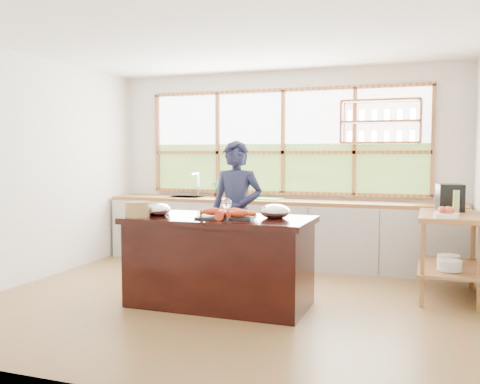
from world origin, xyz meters
The scene contains 18 objects.
ground_plane centered at (0.00, 0.00, 0.00)m, with size 5.00×5.00×0.00m, color brown.
room_shell centered at (0.02, 0.51, 1.75)m, with size 5.02×4.52×2.71m.
back_counter centered at (-0.02, 1.94, 0.45)m, with size 4.90×0.63×0.90m.
right_shelf_unit centered at (2.19, 0.89, 0.60)m, with size 0.62×1.10×0.90m.
island centered at (0.00, -0.20, 0.45)m, with size 1.85×0.90×0.90m.
cook centered at (-0.09, 0.54, 0.84)m, with size 0.61×0.40×1.68m, color #1A1E39.
potted_plant centered at (-0.94, 2.00, 1.02)m, with size 0.13×0.09×0.24m, color slate.
cutting_board centered at (-0.14, 1.94, 0.91)m, with size 0.40×0.30×0.01m, color #5DAF30.
espresso_machine centered at (2.19, 1.16, 1.05)m, with size 0.26×0.28×0.30m, color black.
wine_bottle centered at (2.24, 0.80, 1.03)m, with size 0.06×0.06×0.26m, color #8BAD4F.
fruit_bowl centered at (2.14, 0.50, 0.94)m, with size 0.24×0.24×0.11m.
slate_board centered at (0.09, -0.24, 0.91)m, with size 0.55×0.40×0.02m, color black.
lobster_pile centered at (0.11, -0.27, 0.96)m, with size 0.52×0.48×0.08m.
mixing_bowl_left centered at (-0.65, -0.29, 0.96)m, with size 0.28×0.28×0.13m, color #BBBEC2.
mixing_bowl_right centered at (0.55, -0.09, 0.96)m, with size 0.30×0.30×0.15m, color #BBBEC2.
wine_glass centered at (0.21, -0.54, 1.06)m, with size 0.08×0.08×0.22m.
wicker_basket centered at (-0.78, -0.47, 0.98)m, with size 0.24×0.24×0.15m, color #A47748.
parchment_roll centered at (-0.72, 0.01, 0.94)m, with size 0.08×0.08×0.30m, color silver.
Camera 1 is at (1.99, -5.14, 1.54)m, focal length 40.00 mm.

